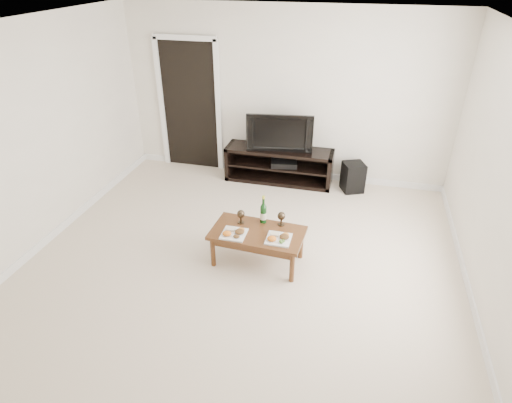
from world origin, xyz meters
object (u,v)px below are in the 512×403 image
Objects in this scene: media_console at (279,165)px; coffee_table at (257,247)px; television at (280,131)px; subwoofer at (353,177)px.

media_console is 1.59× the size of coffee_table.
media_console is at bearing 94.86° from coffee_table.
television is 1.31m from subwoofer.
subwoofer is at bearing 64.80° from coffee_table.
subwoofer is 0.43× the size of coffee_table.
coffee_table is at bearing -93.20° from television.
television is 0.95× the size of coffee_table.
coffee_table is (-0.98, -2.08, -0.01)m from subwoofer.
television reaches higher than subwoofer.
media_console is 0.56m from television.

